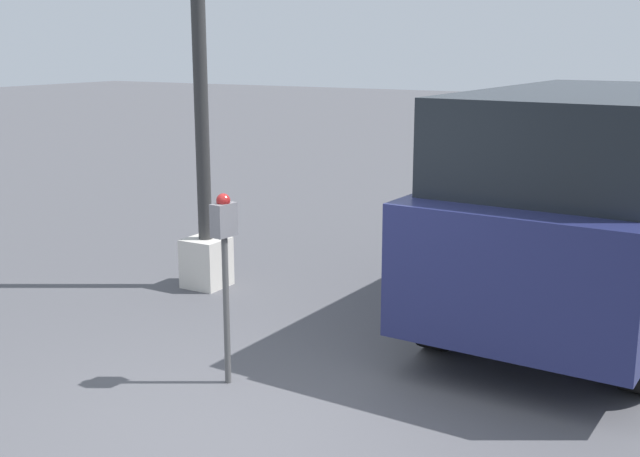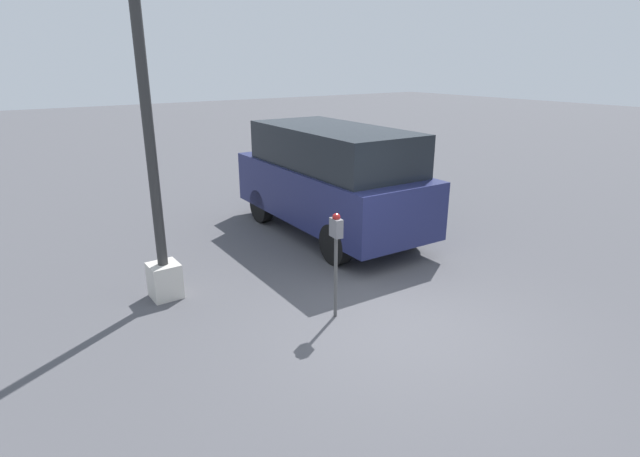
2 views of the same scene
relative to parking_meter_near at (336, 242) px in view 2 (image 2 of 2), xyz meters
The scene contains 4 objects.
ground_plane 1.45m from the parking_meter_near, 138.42° to the right, with size 80.00×80.00×0.00m, color #4C4C51.
parking_meter_near is the anchor object (origin of this frame).
lamp_post 2.76m from the parking_meter_near, 41.52° to the left, with size 0.44×0.44×5.68m.
parked_van 3.64m from the parking_meter_near, 34.96° to the right, with size 4.85×2.12×2.25m.
Camera 2 is at (-4.45, 4.45, 3.49)m, focal length 28.00 mm.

